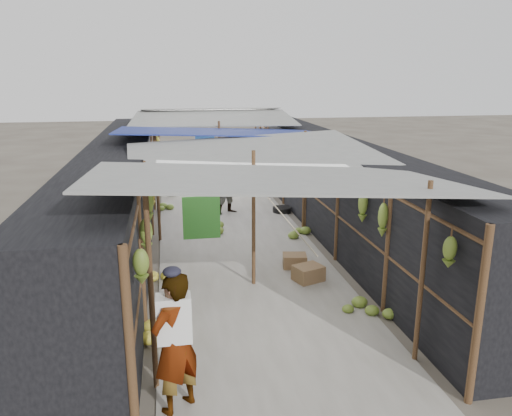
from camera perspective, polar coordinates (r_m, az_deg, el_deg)
ground at (r=7.15m, az=4.05°, el=-18.24°), size 80.00×80.00×0.00m
aisle_slab at (r=12.99m, az=-2.90°, el=-2.54°), size 3.60×16.00×0.02m
stall_left at (r=12.66m, az=-15.20°, el=1.83°), size 1.40×15.00×2.30m
stall_right at (r=13.29m, az=8.67°, el=2.80°), size 1.40×15.00×2.30m
crate_near at (r=10.52m, az=4.44°, el=-6.07°), size 0.55×0.47×0.29m
crate_mid at (r=9.87m, az=6.00°, el=-7.47°), size 0.65×0.59×0.32m
crate_back at (r=16.72m, az=-4.76°, el=1.88°), size 0.54×0.49×0.28m
black_basin at (r=14.65m, az=2.96°, el=-0.21°), size 0.54×0.54×0.16m
vendor_elderly at (r=6.10m, az=-9.22°, el=-15.02°), size 0.77×0.74×1.77m
shopper_blue at (r=14.40m, az=-3.04°, el=2.40°), size 0.93×0.84×1.57m
vendor_seated at (r=16.38m, az=1.48°, el=2.89°), size 0.63×0.72×0.97m
market_canopy at (r=12.83m, az=-3.14°, el=8.22°), size 5.62×15.20×2.77m
hanging_bananas at (r=12.14m, az=-2.87°, el=4.38°), size 3.95×14.09×0.78m
floor_bananas at (r=13.05m, az=-3.94°, el=-1.79°), size 4.06×10.10×0.35m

